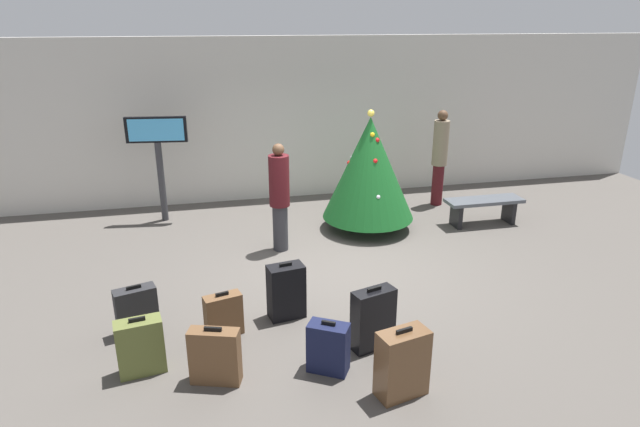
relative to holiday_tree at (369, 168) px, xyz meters
name	(u,v)px	position (x,y,z in m)	size (l,w,h in m)	color
ground_plane	(338,270)	(-0.94, -1.51, -1.11)	(16.00, 16.00, 0.00)	#514C47
back_wall	(292,119)	(-0.94, 2.20, 0.50)	(16.00, 0.20, 3.21)	beige
holiday_tree	(369,168)	(0.00, 0.00, 0.00)	(1.59, 1.59, 2.11)	#4C3319
flight_info_kiosk	(158,147)	(-3.53, 1.25, 0.27)	(1.06, 0.21, 1.92)	#333338
waiting_bench	(484,206)	(2.10, -0.27, -0.75)	(1.40, 0.44, 0.48)	#4C5159
traveller_0	(440,155)	(1.75, 0.95, -0.10)	(0.30, 0.30, 1.89)	#4C1419
traveller_1	(279,195)	(-1.65, -0.57, -0.18)	(0.40, 0.40, 1.74)	#333338
suitcase_0	(215,356)	(-2.82, -3.75, -0.81)	(0.54, 0.33, 0.64)	brown
suitcase_1	(286,291)	(-1.90, -2.64, -0.76)	(0.48, 0.33, 0.73)	black
suitcase_2	(224,315)	(-2.69, -2.88, -0.85)	(0.47, 0.29, 0.56)	brown
suitcase_3	(328,348)	(-1.66, -3.83, -0.83)	(0.48, 0.41, 0.59)	#141938
suitcase_4	(140,347)	(-3.58, -3.41, -0.80)	(0.50, 0.30, 0.65)	#59602D
suitcase_5	(137,310)	(-3.68, -2.60, -0.82)	(0.51, 0.33, 0.61)	#232326
suitcase_6	(402,363)	(-1.04, -4.36, -0.75)	(0.55, 0.37, 0.75)	brown
suitcase_7	(373,319)	(-1.07, -3.52, -0.75)	(0.53, 0.34, 0.76)	black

